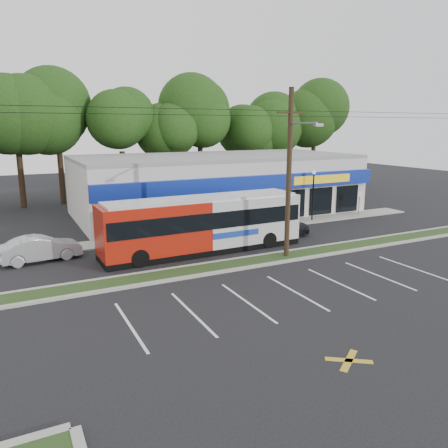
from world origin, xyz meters
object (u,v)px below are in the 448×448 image
at_px(lamp_post, 313,190).
at_px(metrobus, 203,223).
at_px(car_dark, 278,226).
at_px(sign_post, 360,199).
at_px(pedestrian_b, 228,222).
at_px(pedestrian_a, 238,226).
at_px(car_silver, 40,248).
at_px(utility_pole, 287,169).

height_order(lamp_post, metrobus, lamp_post).
distance_m(lamp_post, car_dark, 6.64).
relative_size(sign_post, pedestrian_b, 1.41).
bearing_deg(car_dark, sign_post, -68.89).
relative_size(lamp_post, pedestrian_a, 2.17).
xyz_separation_m(car_silver, pedestrian_b, (13.28, 1.53, 0.03)).
bearing_deg(sign_post, car_dark, -164.33).
bearing_deg(pedestrian_b, car_silver, 38.21).
distance_m(car_dark, pedestrian_a, 3.13).
relative_size(lamp_post, sign_post, 1.91).
relative_size(utility_pole, pedestrian_b, 31.72).
relative_size(sign_post, car_silver, 0.48).
relative_size(pedestrian_a, pedestrian_b, 1.24).
bearing_deg(pedestrian_a, car_silver, -17.42).
relative_size(metrobus, pedestrian_a, 6.71).
distance_m(utility_pole, car_silver, 15.32).
height_order(utility_pole, car_silver, utility_pole).
xyz_separation_m(utility_pole, car_dark, (2.65, 4.70, -4.63)).
relative_size(lamp_post, pedestrian_b, 2.70).
distance_m(utility_pole, lamp_post, 11.67).
distance_m(sign_post, pedestrian_b, 13.20).
xyz_separation_m(sign_post, pedestrian_b, (-13.17, -0.07, -0.77)).
distance_m(sign_post, car_dark, 10.95).
bearing_deg(lamp_post, metrobus, -160.23).
bearing_deg(sign_post, pedestrian_a, -169.30).
xyz_separation_m(lamp_post, car_silver, (-21.45, -1.83, -1.91)).
distance_m(utility_pole, metrobus, 6.30).
height_order(metrobus, car_silver, metrobus).
bearing_deg(lamp_post, pedestrian_b, -177.90).
height_order(utility_pole, pedestrian_a, utility_pole).
relative_size(utility_pole, metrobus, 3.80).
bearing_deg(pedestrian_b, pedestrian_a, 111.50).
height_order(lamp_post, pedestrian_a, lamp_post).
relative_size(car_dark, car_silver, 1.00).
bearing_deg(pedestrian_a, pedestrian_b, -113.24).
distance_m(utility_pole, sign_post, 15.71).
height_order(lamp_post, pedestrian_b, lamp_post).
xyz_separation_m(sign_post, car_dark, (-10.52, -2.95, -0.77)).
height_order(lamp_post, sign_post, lamp_post).
bearing_deg(lamp_post, utility_pole, -136.05).
bearing_deg(car_dark, pedestrian_a, 88.51).
relative_size(lamp_post, car_dark, 0.92).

